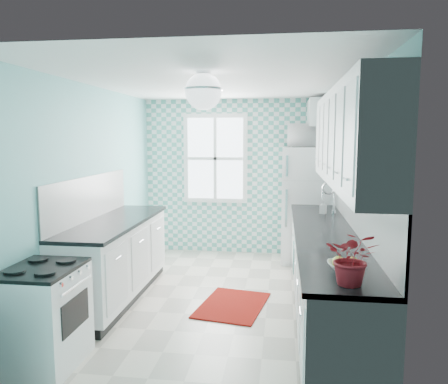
# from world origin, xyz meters

# --- Properties ---
(floor) EXTENTS (3.00, 4.40, 0.02)m
(floor) POSITION_xyz_m (0.00, 0.00, -0.01)
(floor) COLOR beige
(floor) RESTS_ON ground
(ceiling) EXTENTS (3.00, 4.40, 0.02)m
(ceiling) POSITION_xyz_m (0.00, 0.00, 2.51)
(ceiling) COLOR white
(ceiling) RESTS_ON wall_back
(wall_back) EXTENTS (3.00, 0.02, 2.50)m
(wall_back) POSITION_xyz_m (0.00, 2.21, 1.25)
(wall_back) COLOR #6FC1BF
(wall_back) RESTS_ON floor
(wall_front) EXTENTS (3.00, 0.02, 2.50)m
(wall_front) POSITION_xyz_m (0.00, -2.21, 1.25)
(wall_front) COLOR #6FC1BF
(wall_front) RESTS_ON floor
(wall_left) EXTENTS (0.02, 4.40, 2.50)m
(wall_left) POSITION_xyz_m (-1.51, 0.00, 1.25)
(wall_left) COLOR #6FC1BF
(wall_left) RESTS_ON floor
(wall_right) EXTENTS (0.02, 4.40, 2.50)m
(wall_right) POSITION_xyz_m (1.51, 0.00, 1.25)
(wall_right) COLOR #6FC1BF
(wall_right) RESTS_ON floor
(accent_wall) EXTENTS (3.00, 0.01, 2.50)m
(accent_wall) POSITION_xyz_m (0.00, 2.19, 1.25)
(accent_wall) COLOR #50A99A
(accent_wall) RESTS_ON wall_back
(window) EXTENTS (1.04, 0.05, 1.44)m
(window) POSITION_xyz_m (-0.35, 2.16, 1.55)
(window) COLOR white
(window) RESTS_ON wall_back
(backsplash_right) EXTENTS (0.02, 3.60, 0.51)m
(backsplash_right) POSITION_xyz_m (1.49, -0.40, 1.20)
(backsplash_right) COLOR white
(backsplash_right) RESTS_ON wall_right
(backsplash_left) EXTENTS (0.02, 2.15, 0.51)m
(backsplash_left) POSITION_xyz_m (-1.49, -0.07, 1.20)
(backsplash_left) COLOR white
(backsplash_left) RESTS_ON wall_left
(upper_cabinets_right) EXTENTS (0.33, 3.20, 0.90)m
(upper_cabinets_right) POSITION_xyz_m (1.33, -0.60, 1.90)
(upper_cabinets_right) COLOR white
(upper_cabinets_right) RESTS_ON wall_right
(upper_cabinet_fridge) EXTENTS (0.40, 0.74, 0.40)m
(upper_cabinet_fridge) POSITION_xyz_m (1.30, 1.83, 2.25)
(upper_cabinet_fridge) COLOR white
(upper_cabinet_fridge) RESTS_ON wall_right
(ceiling_light) EXTENTS (0.34, 0.34, 0.35)m
(ceiling_light) POSITION_xyz_m (0.00, -0.80, 2.32)
(ceiling_light) COLOR silver
(ceiling_light) RESTS_ON ceiling
(base_cabinets_right) EXTENTS (0.60, 3.60, 0.90)m
(base_cabinets_right) POSITION_xyz_m (1.20, -0.40, 0.45)
(base_cabinets_right) COLOR white
(base_cabinets_right) RESTS_ON floor
(countertop_right) EXTENTS (0.63, 3.60, 0.04)m
(countertop_right) POSITION_xyz_m (1.19, -0.40, 0.92)
(countertop_right) COLOR black
(countertop_right) RESTS_ON base_cabinets_right
(base_cabinets_left) EXTENTS (0.60, 2.15, 0.90)m
(base_cabinets_left) POSITION_xyz_m (-1.20, -0.07, 0.45)
(base_cabinets_left) COLOR white
(base_cabinets_left) RESTS_ON floor
(countertop_left) EXTENTS (0.63, 2.15, 0.04)m
(countertop_left) POSITION_xyz_m (-1.19, -0.07, 0.92)
(countertop_left) COLOR black
(countertop_left) RESTS_ON base_cabinets_left
(fridge) EXTENTS (0.76, 0.76, 1.75)m
(fridge) POSITION_xyz_m (1.11, 1.83, 0.88)
(fridge) COLOR white
(fridge) RESTS_ON floor
(stove) EXTENTS (0.56, 0.69, 0.83)m
(stove) POSITION_xyz_m (-1.20, -1.63, 0.44)
(stove) COLOR silver
(stove) RESTS_ON floor
(sink) EXTENTS (0.49, 0.41, 0.53)m
(sink) POSITION_xyz_m (1.20, 0.65, 0.93)
(sink) COLOR silver
(sink) RESTS_ON countertop_right
(rug) EXTENTS (0.84, 1.07, 0.02)m
(rug) POSITION_xyz_m (0.20, -0.13, 0.01)
(rug) COLOR maroon
(rug) RESTS_ON floor
(dish_towel) EXTENTS (0.10, 0.22, 0.35)m
(dish_towel) POSITION_xyz_m (0.89, 0.25, 0.48)
(dish_towel) COLOR #50AEA0
(dish_towel) RESTS_ON base_cabinets_right
(fruit_bowl) EXTENTS (0.28, 0.28, 0.06)m
(fruit_bowl) POSITION_xyz_m (1.20, -1.70, 0.97)
(fruit_bowl) COLOR white
(fruit_bowl) RESTS_ON countertop_right
(potted_plant) EXTENTS (0.39, 0.36, 0.37)m
(potted_plant) POSITION_xyz_m (1.20, -2.01, 1.12)
(potted_plant) COLOR red
(potted_plant) RESTS_ON countertop_right
(soap_bottle) EXTENTS (0.10, 0.10, 0.17)m
(soap_bottle) POSITION_xyz_m (1.25, 0.69, 1.02)
(soap_bottle) COLOR #9FB8C1
(soap_bottle) RESTS_ON countertop_right
(microwave) EXTENTS (0.63, 0.43, 0.34)m
(microwave) POSITION_xyz_m (1.11, 1.83, 1.92)
(microwave) COLOR white
(microwave) RESTS_ON fridge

